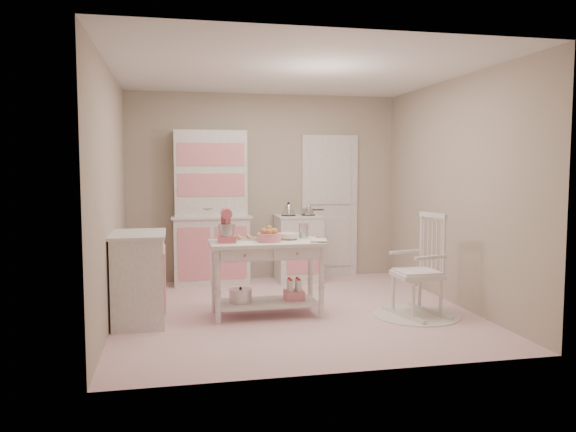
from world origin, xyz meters
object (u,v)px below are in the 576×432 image
object	(u,v)px
bread_basket	(269,238)
rocking_chair	(417,265)
stand_mixer	(227,226)
base_cabinet	(139,278)
hutch	(211,208)
stove	(298,248)
work_table	(267,278)

from	to	relation	value
bread_basket	rocking_chair	bearing A→B (deg)	-10.57
stand_mixer	bread_basket	size ratio (longest dim) A/B	1.36
base_cabinet	hutch	bearing A→B (deg)	64.06
rocking_chair	stove	bearing A→B (deg)	97.34
stove	rocking_chair	distance (m)	2.22
stove	base_cabinet	xyz separation A→B (m)	(-2.06, -1.71, 0.00)
stove	bread_basket	world-z (taller)	stove
base_cabinet	work_table	bearing A→B (deg)	-0.54
rocking_chair	stand_mixer	size ratio (longest dim) A/B	3.24
hutch	base_cabinet	distance (m)	2.04
base_cabinet	work_table	xyz separation A→B (m)	(1.32, -0.01, -0.06)
base_cabinet	stand_mixer	xyz separation A→B (m)	(0.90, 0.01, 0.51)
hutch	stove	world-z (taller)	hutch
stove	hutch	bearing A→B (deg)	177.61
base_cabinet	stand_mixer	bearing A→B (deg)	0.49
stand_mixer	hutch	bearing A→B (deg)	92.37
hutch	base_cabinet	size ratio (longest dim) A/B	2.26
hutch	bread_basket	bearing A→B (deg)	-75.25
rocking_chair	bread_basket	world-z (taller)	rocking_chair
work_table	bread_basket	size ratio (longest dim) A/B	4.80
stove	base_cabinet	distance (m)	2.67
stove	rocking_chair	size ratio (longest dim) A/B	0.84
hutch	stove	distance (m)	1.33
rocking_chair	hutch	bearing A→B (deg)	119.32
hutch	base_cabinet	xyz separation A→B (m)	(-0.86, -1.76, -0.58)
hutch	stove	bearing A→B (deg)	-2.39
hutch	rocking_chair	xyz separation A→B (m)	(2.03, -2.11, -0.49)
stand_mixer	work_table	bearing A→B (deg)	-1.65
stove	rocking_chair	world-z (taller)	rocking_chair
base_cabinet	stand_mixer	size ratio (longest dim) A/B	2.71
base_cabinet	bread_basket	distance (m)	1.39
stove	bread_basket	bearing A→B (deg)	-112.11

